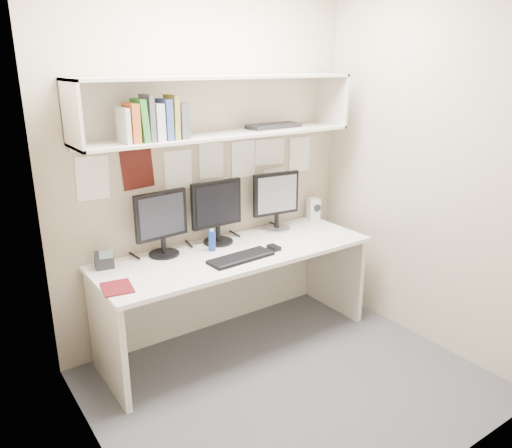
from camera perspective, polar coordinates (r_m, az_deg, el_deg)
floor at (r=3.43m, az=3.96°, el=-17.78°), size 2.40×2.00×0.01m
wall_back at (r=3.68m, az=-5.42°, el=6.92°), size 2.40×0.02×2.60m
wall_front at (r=2.22m, az=21.00°, el=-1.65°), size 2.40×0.02×2.60m
wall_left at (r=2.33m, az=-19.02°, el=-0.54°), size 0.02×2.00×2.60m
wall_right at (r=3.73m, az=19.05°, el=6.17°), size 0.02×2.00×2.60m
desk at (r=3.69m, az=-2.28°, el=-8.31°), size 2.00×0.70×0.73m
overhead_hutch at (r=3.50m, az=-4.46°, el=13.32°), size 2.00×0.38×0.40m
pinned_papers at (r=3.68m, az=-5.35°, el=6.14°), size 1.92×0.01×0.48m
monitor_left at (r=3.45m, az=-10.74°, el=0.36°), size 0.39×0.21×0.45m
monitor_center at (r=3.63m, az=-4.50°, el=1.67°), size 0.40×0.22×0.47m
monitor_right at (r=3.92m, az=2.32°, el=2.89°), size 0.40×0.22×0.46m
keyboard at (r=3.39m, az=-1.74°, el=-3.87°), size 0.47×0.19×0.02m
mouse at (r=3.56m, az=2.05°, el=-2.72°), size 0.06×0.10×0.03m
speaker at (r=4.24m, az=6.57°, el=1.73°), size 0.11×0.12×0.18m
blue_bottle at (r=3.53m, az=-5.05°, el=-1.89°), size 0.05×0.05×0.16m
maroon_notebook at (r=3.08m, az=-15.59°, el=-7.03°), size 0.20×0.23×0.01m
desk_phone at (r=3.38m, az=-16.96°, el=-3.95°), size 0.13×0.12×0.14m
book_stack at (r=3.18m, az=-11.58°, el=11.49°), size 0.41×0.17×0.28m
hutch_tray at (r=3.76m, az=2.03°, el=11.15°), size 0.43×0.18×0.03m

